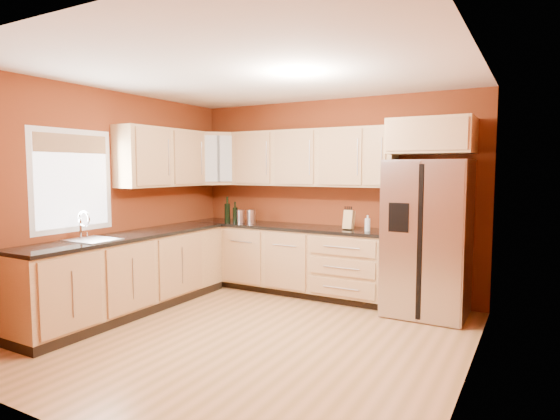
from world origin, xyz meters
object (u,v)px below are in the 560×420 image
refrigerator (427,238)px  wine_bottle_a (227,209)px  knife_block (349,220)px  canister_left (241,216)px  soap_dispenser (367,223)px

refrigerator → wine_bottle_a: 2.81m
knife_block → refrigerator: bearing=-4.0°
canister_left → knife_block: size_ratio=0.77×
knife_block → soap_dispenser: 0.27m
soap_dispenser → refrigerator: bearing=-1.0°
wine_bottle_a → soap_dispenser: (2.08, 0.02, -0.08)m
wine_bottle_a → soap_dispenser: size_ratio=1.85×
canister_left → wine_bottle_a: 0.24m
refrigerator → wine_bottle_a: size_ratio=4.92×
canister_left → knife_block: knife_block is taller
canister_left → soap_dispenser: bearing=0.0°
canister_left → knife_block: bearing=2.2°
canister_left → wine_bottle_a: size_ratio=0.50×
canister_left → knife_block: (1.60, 0.06, 0.03)m
refrigerator → knife_block: 1.00m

